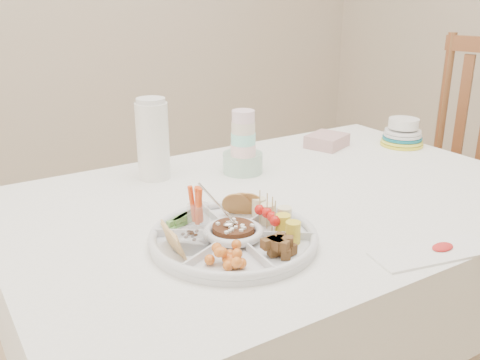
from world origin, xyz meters
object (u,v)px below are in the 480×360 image
thermos (153,138)px  chair (464,178)px  party_tray (233,235)px  plate_stack (403,132)px  dining_table (281,312)px

thermos → chair: bearing=-7.6°
party_tray → plate_stack: 1.01m
chair → dining_table: bearing=171.8°
thermos → plate_stack: (0.92, -0.16, -0.08)m
chair → party_tray: size_ratio=2.97×
chair → thermos: size_ratio=4.47×
party_tray → dining_table: bearing=32.6°
party_tray → thermos: bearing=86.9°
party_tray → plate_stack: bearing=20.7°
thermos → plate_stack: size_ratio=1.63×
dining_table → party_tray: size_ratio=4.00×
dining_table → chair: (1.05, 0.16, 0.18)m
thermos → plate_stack: bearing=-9.6°
dining_table → plate_stack: (0.67, 0.18, 0.43)m
chair → plate_stack: bearing=160.2°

